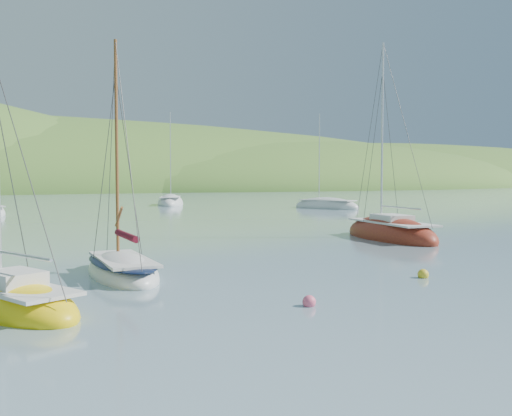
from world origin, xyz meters
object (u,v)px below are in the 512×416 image
daysailer_white (122,270)px  sloop_red (390,235)px  distant_sloop_d (326,207)px  sailboat_yellow (12,305)px  distant_sloop_b (170,203)px

daysailer_white → sloop_red: 18.11m
distant_sloop_d → sloop_red: bearing=-141.0°
distant_sloop_d → sailboat_yellow: bearing=-156.5°
daysailer_white → distant_sloop_b: distant_sloop_b is taller
sailboat_yellow → distant_sloop_d: distant_sloop_d is taller
sailboat_yellow → distant_sloop_b: size_ratio=0.55×
sloop_red → distant_sloop_d: bearing=71.2°
daysailer_white → distant_sloop_d: bearing=48.7°
sloop_red → sailboat_yellow: size_ratio=1.72×
sloop_red → distant_sloop_d: (16.07, 29.27, -0.03)m
sloop_red → distant_sloop_b: size_ratio=0.94×
distant_sloop_b → daysailer_white: bearing=-89.6°
daysailer_white → sloop_red: (17.34, 5.22, 0.02)m
sailboat_yellow → daysailer_white: bearing=22.7°
daysailer_white → sailboat_yellow: 5.73m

